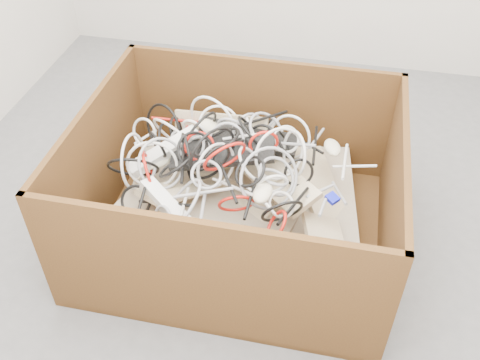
% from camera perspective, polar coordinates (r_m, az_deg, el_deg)
% --- Properties ---
extents(ground, '(3.00, 3.00, 0.00)m').
position_cam_1_polar(ground, '(2.48, 0.99, -4.03)').
color(ground, '#57575A').
rests_on(ground, ground).
extents(cardboard_box, '(1.23, 1.03, 0.60)m').
position_cam_1_polar(cardboard_box, '(2.31, -0.52, -3.12)').
color(cardboard_box, '#422510').
rests_on(cardboard_box, ground).
extents(keyboard_pile, '(1.10, 0.84, 0.36)m').
position_cam_1_polar(keyboard_pile, '(2.24, -0.64, -0.38)').
color(keyboard_pile, beige).
rests_on(keyboard_pile, cardboard_box).
extents(mice_scatter, '(0.80, 0.65, 0.19)m').
position_cam_1_polar(mice_scatter, '(2.12, -0.89, -0.12)').
color(mice_scatter, beige).
rests_on(mice_scatter, keyboard_pile).
extents(power_strip_left, '(0.27, 0.26, 0.13)m').
position_cam_1_polar(power_strip_left, '(2.25, -7.88, 2.98)').
color(power_strip_left, white).
rests_on(power_strip_left, keyboard_pile).
extents(power_strip_right, '(0.27, 0.22, 0.10)m').
position_cam_1_polar(power_strip_right, '(2.05, -7.43, -2.76)').
color(power_strip_right, white).
rests_on(power_strip_right, keyboard_pile).
extents(vga_plug, '(0.06, 0.06, 0.03)m').
position_cam_1_polar(vga_plug, '(2.10, 9.58, -1.88)').
color(vga_plug, '#0D15C8').
rests_on(vga_plug, keyboard_pile).
extents(cable_tangle, '(1.10, 0.84, 0.44)m').
position_cam_1_polar(cable_tangle, '(2.17, -2.74, 2.58)').
color(cable_tangle, black).
rests_on(cable_tangle, keyboard_pile).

